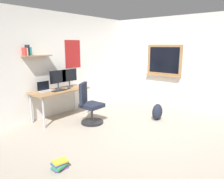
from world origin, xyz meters
TOP-DOWN VIEW (x-y plane):
  - ground_plane at (0.00, 0.00)m, footprint 5.20×5.20m
  - wall_back at (-0.00, 2.45)m, footprint 5.00×0.30m
  - wall_right at (2.45, 0.03)m, footprint 0.22×5.00m
  - desk at (-0.44, 2.06)m, footprint 1.41×0.62m
  - office_chair at (-0.22, 1.28)m, footprint 0.55×0.56m
  - laptop at (-0.76, 2.21)m, footprint 0.31×0.21m
  - monitor_primary at (-0.41, 2.16)m, footprint 0.46×0.17m
  - monitor_secondary at (-0.05, 2.16)m, footprint 0.46×0.17m
  - keyboard at (-0.51, 1.98)m, footprint 0.37×0.13m
  - computer_mouse at (-0.23, 1.98)m, footprint 0.10×0.06m
  - coffee_mug at (0.17, 2.03)m, footprint 0.08×0.08m
  - backpack at (0.96, 0.15)m, footprint 0.32×0.22m
  - book_stack_on_floor at (-1.83, 0.27)m, footprint 0.25×0.21m

SIDE VIEW (x-z plane):
  - ground_plane at x=0.00m, z-range 0.00..0.00m
  - book_stack_on_floor at x=-1.83m, z-range 0.00..0.14m
  - backpack at x=0.96m, z-range 0.00..0.40m
  - office_chair at x=-0.22m, z-range -0.07..0.88m
  - desk at x=-0.44m, z-range 0.29..1.01m
  - keyboard at x=-0.51m, z-range 0.72..0.74m
  - computer_mouse at x=-0.23m, z-range 0.72..0.76m
  - coffee_mug at x=0.17m, z-range 0.72..0.81m
  - laptop at x=-0.76m, z-range 0.66..0.89m
  - monitor_primary at x=-0.41m, z-range 0.76..1.22m
  - monitor_secondary at x=-0.05m, z-range 0.76..1.22m
  - wall_right at x=2.45m, z-range 0.00..2.60m
  - wall_back at x=0.00m, z-range 0.00..2.60m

